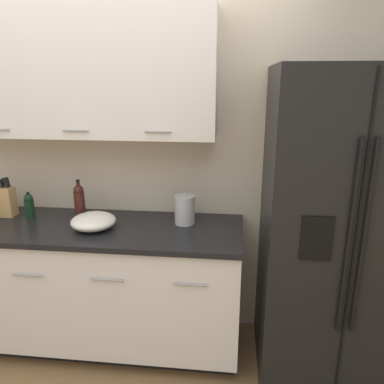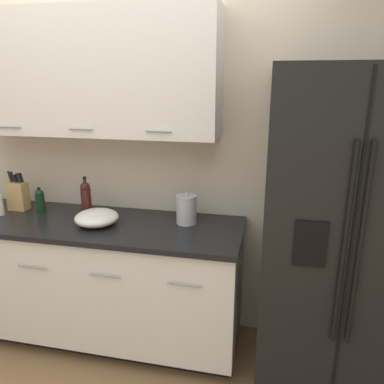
{
  "view_description": "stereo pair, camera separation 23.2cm",
  "coord_description": "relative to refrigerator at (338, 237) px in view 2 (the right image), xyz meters",
  "views": [
    {
      "loc": [
        0.79,
        -1.25,
        1.82
      ],
      "look_at": [
        0.55,
        0.96,
        1.15
      ],
      "focal_mm": 35.0,
      "sensor_mm": 36.0,
      "label": 1
    },
    {
      "loc": [
        1.02,
        -1.21,
        1.82
      ],
      "look_at": [
        0.55,
        0.96,
        1.15
      ],
      "focal_mm": 35.0,
      "sensor_mm": 36.0,
      "label": 2
    }
  ],
  "objects": [
    {
      "name": "oil_bottle",
      "position": [
        -2.02,
        0.14,
        0.04
      ],
      "size": [
        0.06,
        0.06,
        0.18
      ],
      "color": "black",
      "rests_on": "counter_unit"
    },
    {
      "name": "knife_block",
      "position": [
        -2.2,
        0.15,
        0.06
      ],
      "size": [
        0.13,
        0.09,
        0.29
      ],
      "color": "tan",
      "rests_on": "counter_unit"
    },
    {
      "name": "steel_canister",
      "position": [
        -0.93,
        0.14,
        0.05
      ],
      "size": [
        0.14,
        0.14,
        0.21
      ],
      "color": "#B7B7BA",
      "rests_on": "counter_unit"
    },
    {
      "name": "wine_bottle",
      "position": [
        -1.65,
        0.14,
        0.08
      ],
      "size": [
        0.07,
        0.07,
        0.28
      ],
      "color": "#3D1914",
      "rests_on": "counter_unit"
    },
    {
      "name": "wall_back",
      "position": [
        -1.46,
        0.34,
        0.49
      ],
      "size": [
        10.0,
        0.39,
        2.6
      ],
      "color": "beige",
      "rests_on": "ground_plane"
    },
    {
      "name": "mixing_bowl",
      "position": [
        -1.5,
        -0.01,
        0.0
      ],
      "size": [
        0.29,
        0.29,
        0.1
      ],
      "color": "white",
      "rests_on": "counter_unit"
    },
    {
      "name": "refrigerator",
      "position": [
        0.0,
        0.0,
        0.0
      ],
      "size": [
        0.85,
        0.73,
        1.9
      ],
      "color": "black",
      "rests_on": "ground_plane"
    },
    {
      "name": "soap_dispenser",
      "position": [
        -2.25,
        0.02,
        0.03
      ],
      "size": [
        0.05,
        0.05,
        0.18
      ],
      "color": "silver",
      "rests_on": "counter_unit"
    },
    {
      "name": "counter_unit",
      "position": [
        -1.59,
        0.05,
        -0.49
      ],
      "size": [
        2.08,
        0.64,
        0.9
      ],
      "color": "black",
      "rests_on": "ground_plane"
    }
  ]
}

